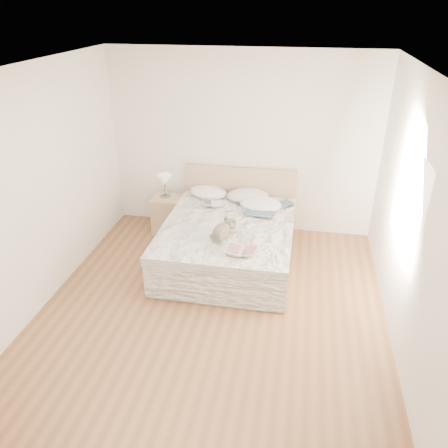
{
  "coord_description": "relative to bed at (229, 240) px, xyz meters",
  "views": [
    {
      "loc": [
        0.89,
        -3.98,
        3.28
      ],
      "look_at": [
        -0.05,
        1.05,
        0.62
      ],
      "focal_mm": 35.0,
      "sensor_mm": 36.0,
      "label": 1
    }
  ],
  "objects": [
    {
      "name": "wall_right",
      "position": [
        2.0,
        -1.19,
        1.04
      ],
      "size": [
        0.02,
        4.5,
        2.7
      ],
      "primitive_type": "cube",
      "color": "white",
      "rests_on": "ground"
    },
    {
      "name": "window",
      "position": [
        1.99,
        -0.89,
        1.14
      ],
      "size": [
        0.02,
        1.3,
        1.1
      ],
      "primitive_type": "cube",
      "color": "white",
      "rests_on": "wall_right"
    },
    {
      "name": "pillow_left",
      "position": [
        -0.47,
        0.82,
        0.33
      ],
      "size": [
        0.66,
        0.53,
        0.18
      ],
      "primitive_type": "ellipsoid",
      "rotation": [
        0.0,
        0.0,
        -0.22
      ],
      "color": "white",
      "rests_on": "bed"
    },
    {
      "name": "table_lamp",
      "position": [
        -1.11,
        0.71,
        0.51
      ],
      "size": [
        0.23,
        0.23,
        0.36
      ],
      "color": "#4E4843",
      "rests_on": "nightstand"
    },
    {
      "name": "nightstand",
      "position": [
        -1.09,
        0.68,
        -0.03
      ],
      "size": [
        0.46,
        0.41,
        0.56
      ],
      "primitive_type": "cube",
      "rotation": [
        0.0,
        0.0,
        0.03
      ],
      "color": "tan",
      "rests_on": "floor"
    },
    {
      "name": "wall_left",
      "position": [
        -2.0,
        -1.19,
        1.04
      ],
      "size": [
        0.02,
        4.5,
        2.7
      ],
      "primitive_type": "cube",
      "color": "white",
      "rests_on": "ground"
    },
    {
      "name": "wall_back",
      "position": [
        0.0,
        1.06,
        1.04
      ],
      "size": [
        4.0,
        0.02,
        2.7
      ],
      "primitive_type": "cube",
      "color": "white",
      "rests_on": "ground"
    },
    {
      "name": "bed",
      "position": [
        0.0,
        0.0,
        0.0
      ],
      "size": [
        1.72,
        2.14,
        1.0
      ],
      "color": "tan",
      "rests_on": "floor"
    },
    {
      "name": "ceiling",
      "position": [
        0.0,
        -1.19,
        2.39
      ],
      "size": [
        4.0,
        4.5,
        0.0
      ],
      "primitive_type": "cube",
      "color": "white",
      "rests_on": "ground"
    },
    {
      "name": "floor",
      "position": [
        0.0,
        -1.19,
        -0.31
      ],
      "size": [
        4.0,
        4.5,
        0.0
      ],
      "primitive_type": "cube",
      "color": "brown",
      "rests_on": "ground"
    },
    {
      "name": "teddy_bear",
      "position": [
        -0.01,
        -0.51,
        0.34
      ],
      "size": [
        0.36,
        0.43,
        0.19
      ],
      "primitive_type": null,
      "rotation": [
        0.0,
        0.0,
        -0.33
      ],
      "color": "#5C5447",
      "rests_on": "bed"
    },
    {
      "name": "photo_book",
      "position": [
        -0.33,
        0.44,
        0.32
      ],
      "size": [
        0.33,
        0.27,
        0.02
      ],
      "primitive_type": "cube",
      "rotation": [
        0.0,
        0.0,
        0.28
      ],
      "color": "silver",
      "rests_on": "bed"
    },
    {
      "name": "childrens_book",
      "position": [
        0.29,
        -0.79,
        0.32
      ],
      "size": [
        0.39,
        0.28,
        0.02
      ],
      "primitive_type": "cube",
      "rotation": [
        0.0,
        0.0,
        -0.08
      ],
      "color": "beige",
      "rests_on": "bed"
    },
    {
      "name": "wall_front",
      "position": [
        0.0,
        -3.44,
        1.04
      ],
      "size": [
        4.0,
        0.02,
        2.7
      ],
      "primitive_type": "cube",
      "color": "white",
      "rests_on": "ground"
    },
    {
      "name": "pillow_middle",
      "position": [
        0.15,
        0.78,
        0.33
      ],
      "size": [
        0.7,
        0.55,
        0.19
      ],
      "primitive_type": "ellipsoid",
      "rotation": [
        0.0,
        0.0,
        0.18
      ],
      "color": "silver",
      "rests_on": "bed"
    },
    {
      "name": "blouse",
      "position": [
        0.37,
        0.44,
        0.32
      ],
      "size": [
        0.63,
        0.67,
        0.02
      ],
      "primitive_type": null,
      "rotation": [
        0.0,
        0.0,
        -0.04
      ],
      "color": "#34495F",
      "rests_on": "bed"
    },
    {
      "name": "pillow_right",
      "position": [
        0.37,
        0.52,
        0.33
      ],
      "size": [
        0.64,
        0.48,
        0.18
      ],
      "primitive_type": "ellipsoid",
      "rotation": [
        0.0,
        0.0,
        -0.1
      ],
      "color": "white",
      "rests_on": "bed"
    }
  ]
}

